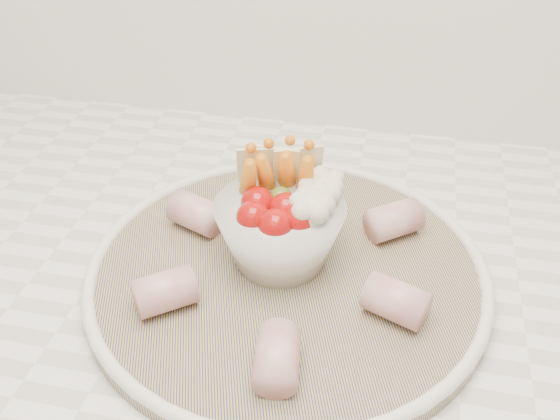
# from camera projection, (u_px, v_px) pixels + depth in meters

# --- Properties ---
(serving_platter) EXTENTS (0.48, 0.48, 0.02)m
(serving_platter) POSITION_uv_depth(u_px,v_px,m) (287.00, 271.00, 0.59)
(serving_platter) COLOR navy
(serving_platter) RESTS_ON kitchen_counter
(veggie_bowl) EXTENTS (0.12, 0.12, 0.11)m
(veggie_bowl) POSITION_uv_depth(u_px,v_px,m) (283.00, 223.00, 0.57)
(veggie_bowl) COLOR silver
(veggie_bowl) RESTS_ON serving_platter
(cured_meat_rolls) EXTENTS (0.26, 0.30, 0.03)m
(cured_meat_rolls) POSITION_uv_depth(u_px,v_px,m) (288.00, 253.00, 0.57)
(cured_meat_rolls) COLOR #BB555F
(cured_meat_rolls) RESTS_ON serving_platter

